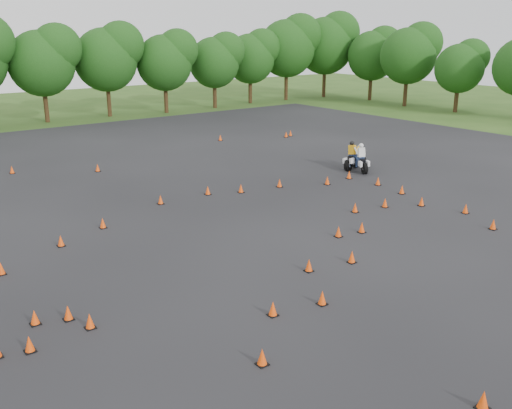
# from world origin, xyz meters

# --- Properties ---
(ground) EXTENTS (140.00, 140.00, 0.00)m
(ground) POSITION_xyz_m (0.00, 0.00, 0.00)
(ground) COLOR #2D5119
(ground) RESTS_ON ground
(asphalt_pad) EXTENTS (62.00, 62.00, 0.00)m
(asphalt_pad) POSITION_xyz_m (0.00, 6.00, 0.01)
(asphalt_pad) COLOR black
(asphalt_pad) RESTS_ON ground
(treeline) EXTENTS (86.95, 32.44, 11.22)m
(treeline) POSITION_xyz_m (4.49, 35.05, 4.67)
(treeline) COLOR #194313
(treeline) RESTS_ON ground
(traffic_cones) EXTENTS (35.81, 33.09, 0.45)m
(traffic_cones) POSITION_xyz_m (-0.76, 5.51, 0.23)
(traffic_cones) COLOR #FD4B0A
(traffic_cones) RESTS_ON asphalt_pad
(rider_yellow) EXTENTS (2.43, 1.16, 1.80)m
(rider_yellow) POSITION_xyz_m (12.00, 9.36, 0.91)
(rider_yellow) COLOR orange
(rider_yellow) RESTS_ON ground
(rider_white) EXTENTS (1.66, 2.38, 1.78)m
(rider_white) POSITION_xyz_m (11.82, 8.86, 0.90)
(rider_white) COLOR silver
(rider_white) RESTS_ON ground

